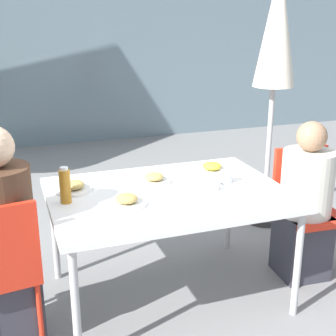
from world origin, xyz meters
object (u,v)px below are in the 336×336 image
object	(u,v)px
drinking_cup	(226,177)
closed_umbrella	(276,39)
bottle	(65,186)
salad_bowl	(206,185)
person_left	(4,246)
chair_right	(305,200)
person_right	(305,206)

from	to	relation	value
drinking_cup	closed_umbrella	bearing A→B (deg)	45.00
bottle	salad_bowl	xyz separation A→B (m)	(0.85, -0.06, -0.08)
person_left	chair_right	xyz separation A→B (m)	(1.99, 0.14, -0.07)
chair_right	salad_bowl	xyz separation A→B (m)	(-0.78, -0.05, 0.23)
person_right	bottle	xyz separation A→B (m)	(-1.58, 0.09, 0.31)
person_left	closed_umbrella	size ratio (longest dim) A/B	0.57
chair_right	person_right	bearing A→B (deg)	57.97
person_left	chair_right	distance (m)	1.99
bottle	person_right	bearing A→B (deg)	-3.22
closed_umbrella	drinking_cup	distance (m)	1.40
closed_umbrella	drinking_cup	size ratio (longest dim) A/B	26.79
person_left	person_right	world-z (taller)	person_left
person_left	closed_umbrella	bearing A→B (deg)	16.25
person_left	bottle	world-z (taller)	person_left
bottle	drinking_cup	size ratio (longest dim) A/B	2.64
bottle	drinking_cup	bearing A→B (deg)	-0.32
salad_bowl	person_right	bearing A→B (deg)	-1.90
closed_umbrella	drinking_cup	world-z (taller)	closed_umbrella
chair_right	closed_umbrella	distance (m)	1.34
closed_umbrella	person_right	bearing A→B (deg)	-105.32
closed_umbrella	salad_bowl	world-z (taller)	closed_umbrella
person_left	chair_right	world-z (taller)	person_left
person_right	salad_bowl	size ratio (longest dim) A/B	6.71
closed_umbrella	bottle	size ratio (longest dim) A/B	10.16
salad_bowl	chair_right	bearing A→B (deg)	3.81
chair_right	closed_umbrella	bearing A→B (deg)	-99.43
person_left	person_right	bearing A→B (deg)	-5.53
chair_right	salad_bowl	world-z (taller)	chair_right
person_right	chair_right	bearing A→B (deg)	-122.03
bottle	salad_bowl	bearing A→B (deg)	-4.35
chair_right	bottle	distance (m)	1.66
drinking_cup	person_right	bearing A→B (deg)	-8.39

